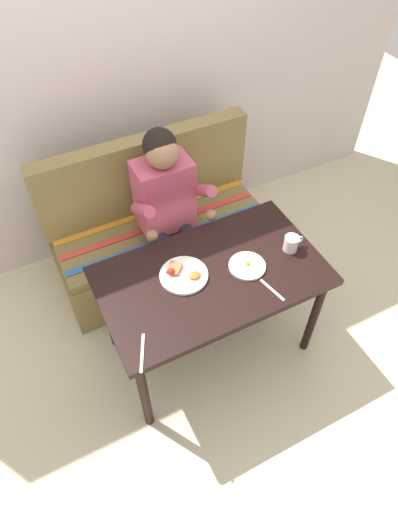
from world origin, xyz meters
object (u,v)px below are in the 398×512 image
(plate_breakfast, at_px, (183,275))
(plate_eggs, at_px, (247,266))
(table, at_px, (211,283))
(couch, at_px, (160,234))
(person, at_px, (169,204))
(knife, at_px, (142,353))
(coffee_mug, at_px, (291,243))
(fork, at_px, (272,290))

(plate_breakfast, height_order, plate_eggs, plate_breakfast)
(table, xyz_separation_m, couch, (0.00, 0.76, -0.32))
(plate_eggs, bearing_deg, table, 167.50)
(person, bearing_deg, knife, -121.17)
(knife, bearing_deg, coffee_mug, 38.24)
(couch, height_order, plate_breakfast, couch)
(couch, distance_m, knife, 1.22)
(fork, relative_size, knife, 0.85)
(table, height_order, knife, knife)
(plate_breakfast, bearing_deg, table, -21.27)
(table, bearing_deg, plate_breakfast, 158.73)
(plate_breakfast, height_order, coffee_mug, coffee_mug)
(table, distance_m, person, 0.60)
(table, height_order, coffee_mug, coffee_mug)
(plate_breakfast, bearing_deg, plate_eggs, -16.33)
(person, bearing_deg, fork, -75.76)
(coffee_mug, bearing_deg, plate_breakfast, 171.26)
(person, distance_m, coffee_mug, 0.78)
(person, bearing_deg, table, -91.64)
(person, bearing_deg, plate_eggs, -74.55)
(table, relative_size, fork, 7.06)
(plate_breakfast, height_order, knife, plate_breakfast)
(person, relative_size, coffee_mug, 10.27)
(table, relative_size, person, 0.99)
(plate_breakfast, height_order, fork, plate_breakfast)
(coffee_mug, bearing_deg, table, 175.27)
(table, xyz_separation_m, plate_eggs, (0.19, -0.04, 0.09))
(couch, distance_m, coffee_mug, 1.03)
(plate_eggs, bearing_deg, couch, 103.36)
(table, height_order, plate_eggs, plate_eggs)
(plate_eggs, bearing_deg, person, 105.45)
(table, bearing_deg, plate_eggs, -12.50)
(table, height_order, fork, fork)
(fork, bearing_deg, coffee_mug, 26.40)
(coffee_mug, bearing_deg, fork, -141.39)
(plate_eggs, distance_m, fork, 0.20)
(plate_eggs, xyz_separation_m, fork, (0.03, -0.19, -0.01))
(table, bearing_deg, knife, -151.76)
(couch, distance_m, plate_eggs, 0.92)
(knife, bearing_deg, couch, 88.95)
(table, bearing_deg, couch, 90.00)
(couch, xyz_separation_m, knife, (-0.50, -1.03, 0.40))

